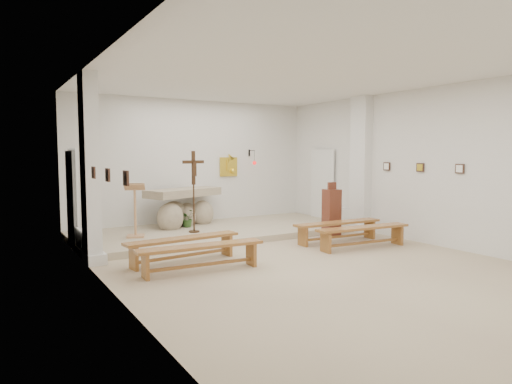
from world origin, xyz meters
TOP-DOWN VIEW (x-y plane):
  - ground at (0.00, 0.00)m, footprint 7.00×10.00m
  - wall_left at (-3.49, 0.00)m, footprint 0.02×10.00m
  - wall_right at (3.49, 0.00)m, footprint 0.02×10.00m
  - wall_back at (0.00, 4.99)m, footprint 7.00×0.02m
  - ceiling at (0.00, 0.00)m, footprint 7.00×10.00m
  - sanctuary_platform at (0.00, 3.50)m, footprint 6.98×3.00m
  - pilaster_left at (-3.37, 2.00)m, footprint 0.26×0.55m
  - pilaster_right at (3.37, 2.00)m, footprint 0.26×0.55m
  - gold_wall_relief at (1.05, 4.96)m, footprint 0.55×0.04m
  - sanctuary_lamp at (1.75, 4.71)m, footprint 0.11×0.36m
  - station_frame_left_front at (-3.47, -0.80)m, footprint 0.03×0.20m
  - station_frame_left_mid at (-3.47, 0.20)m, footprint 0.03×0.20m
  - station_frame_left_rear at (-3.47, 1.20)m, footprint 0.03×0.20m
  - station_frame_right_front at (3.47, -0.80)m, footprint 0.03×0.20m
  - station_frame_right_mid at (3.47, 0.20)m, footprint 0.03×0.20m
  - station_frame_right_rear at (3.47, 1.20)m, footprint 0.03×0.20m
  - radiator_left at (-3.43, 2.70)m, footprint 0.10×0.85m
  - radiator_right at (3.43, 2.70)m, footprint 0.10×0.85m
  - altar at (-0.60, 4.39)m, footprint 2.21×1.48m
  - lectern at (-2.15, 3.39)m, footprint 0.54×0.49m
  - crucifix_stand at (-0.76, 3.30)m, footprint 0.59×0.26m
  - potted_plant at (-0.60, 4.10)m, footprint 0.48×0.44m
  - donation_pedestal at (2.32, 1.90)m, footprint 0.39×0.39m
  - bench_left_front at (-1.90, 1.17)m, footprint 2.26×0.56m
  - bench_right_front at (1.90, 1.17)m, footprint 2.25×0.46m
  - bench_left_second at (-1.90, 0.36)m, footprint 2.26×0.49m
  - bench_right_second at (1.90, 0.36)m, footprint 2.26×0.55m

SIDE VIEW (x-z plane):
  - ground at x=0.00m, z-range 0.00..0.00m
  - sanctuary_platform at x=0.00m, z-range 0.00..0.15m
  - radiator_left at x=-3.43m, z-range 0.01..0.53m
  - radiator_right at x=3.43m, z-range 0.01..0.53m
  - bench_left_front at x=-1.90m, z-range 0.12..0.59m
  - bench_right_front at x=1.90m, z-range 0.12..0.59m
  - bench_left_second at x=-1.90m, z-range 0.12..0.59m
  - bench_right_second at x=1.90m, z-range 0.12..0.59m
  - potted_plant at x=-0.60m, z-range 0.15..0.61m
  - altar at x=-0.60m, z-range 0.03..1.09m
  - donation_pedestal at x=2.32m, z-range -0.08..1.25m
  - lectern at x=-2.15m, z-range 0.14..1.40m
  - crucifix_stand at x=-0.76m, z-range 0.30..2.25m
  - gold_wall_relief at x=1.05m, z-range 1.38..1.92m
  - station_frame_left_front at x=-3.47m, z-range 1.62..1.82m
  - station_frame_left_mid at x=-3.47m, z-range 1.62..1.82m
  - station_frame_left_rear at x=-3.47m, z-range 1.62..1.82m
  - station_frame_right_front at x=3.47m, z-range 1.62..1.82m
  - station_frame_right_mid at x=3.47m, z-range 1.62..1.82m
  - station_frame_right_rear at x=3.47m, z-range 1.62..1.82m
  - wall_left at x=-3.49m, z-range 0.00..3.50m
  - wall_right at x=3.49m, z-range 0.00..3.50m
  - wall_back at x=0.00m, z-range 0.00..3.50m
  - pilaster_left at x=-3.37m, z-range 0.00..3.50m
  - pilaster_right at x=3.37m, z-range 0.00..3.50m
  - sanctuary_lamp at x=1.75m, z-range 1.59..2.03m
  - ceiling at x=0.00m, z-range 3.48..3.50m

